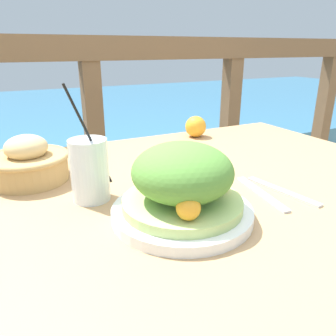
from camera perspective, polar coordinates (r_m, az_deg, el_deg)
patio_table at (r=0.76m, az=1.76°, el=-9.65°), size 1.27×0.90×0.74m
railing_fence at (r=1.38m, az=-12.78°, el=7.39°), size 2.80×0.08×1.07m
sea_backdrop at (r=3.91m, az=-21.46°, el=6.46°), size 12.00×4.00×0.38m
salad_plate at (r=0.59m, az=2.52°, el=-3.28°), size 0.26×0.26×0.14m
drink_glass at (r=0.67m, az=-13.48°, el=-0.33°), size 0.08×0.08×0.24m
bread_basket at (r=0.82m, az=-23.13°, el=0.87°), size 0.19×0.19×0.11m
fork at (r=0.73m, az=15.94°, el=-4.25°), size 0.04×0.18×0.00m
knife at (r=0.75m, az=19.26°, el=-3.79°), size 0.04×0.18×0.00m
orange_near_basket at (r=1.15m, az=4.84°, el=7.21°), size 0.07×0.07×0.07m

